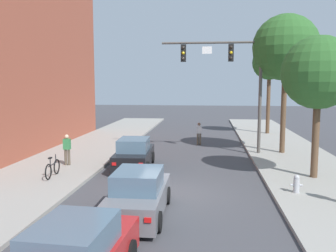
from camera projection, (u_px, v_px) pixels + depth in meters
ground_plane at (172, 193)px, 14.74m from camera, size 120.00×120.00×0.00m
sidewalk_left at (21, 186)px, 15.45m from camera, size 5.00×60.00×0.15m
traffic_signal_mast at (232, 69)px, 22.15m from camera, size 6.18×0.38×7.50m
car_lead_black at (134, 155)px, 19.05m from camera, size 1.99×4.31×1.60m
car_following_grey at (139, 195)px, 12.13m from camera, size 1.86×4.25×1.60m
pedestrian_sidewalk_left_walker at (67, 148)px, 19.07m from camera, size 0.36×0.22×1.64m
pedestrian_crossing_road at (199, 133)px, 26.26m from camera, size 0.36×0.22×1.64m
bicycle_leaning at (53, 169)px, 16.71m from camera, size 0.16×1.77×0.98m
fire_hydrant at (296, 184)px, 14.29m from camera, size 0.48×0.24×0.72m
street_tree_nearest at (319, 73)px, 16.14m from camera, size 3.30×3.30×6.45m
street_tree_second at (286, 48)px, 21.94m from camera, size 4.02×4.02×8.50m
street_tree_third at (270, 63)px, 30.79m from camera, size 2.93×2.93×7.56m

